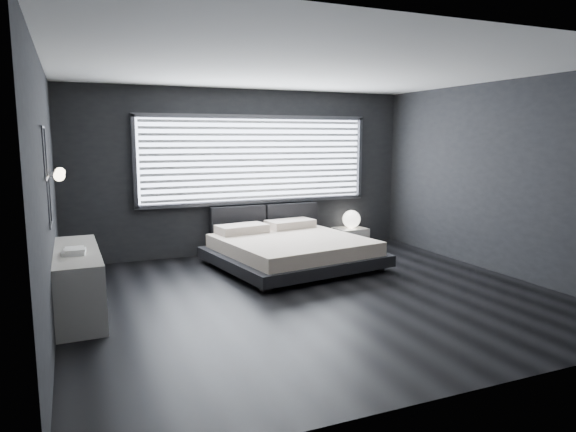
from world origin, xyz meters
name	(u,v)px	position (x,y,z in m)	size (l,w,h in m)	color
room	(315,186)	(0.00, 0.00, 1.40)	(6.04, 6.00, 2.80)	black
window	(257,160)	(0.20, 2.70, 1.61)	(4.14, 0.09, 1.52)	white
headboard	(265,219)	(0.33, 2.64, 0.57)	(1.96, 0.16, 0.52)	black
sconce_near	(59,176)	(-2.88, 0.05, 1.60)	(0.18, 0.11, 0.11)	silver
sconce_far	(60,172)	(-2.88, 0.65, 1.60)	(0.18, 0.11, 0.11)	silver
wall_art_upper	(45,153)	(-2.98, -0.55, 1.85)	(0.01, 0.48, 0.48)	#47474C
wall_art_lower	(49,202)	(-2.98, -0.30, 1.38)	(0.01, 0.48, 0.48)	#47474C
bed	(291,249)	(0.32, 1.48, 0.27)	(2.58, 2.50, 0.59)	black
nightstand	(350,237)	(1.96, 2.50, 0.16)	(0.56, 0.46, 0.33)	white
orb_lamp	(351,219)	(1.98, 2.51, 0.49)	(0.33, 0.33, 0.33)	white
dresser	(77,281)	(-2.78, 0.46, 0.37)	(0.55, 1.84, 0.73)	white
book_stack	(74,251)	(-2.78, 0.26, 0.76)	(0.26, 0.32, 0.06)	white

